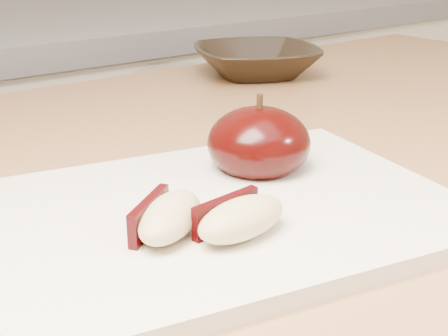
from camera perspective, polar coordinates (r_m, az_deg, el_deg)
cutting_board at (r=0.41m, az=0.00°, el=-4.02°), size 0.34×0.28×0.01m
apple_half at (r=0.47m, az=3.20°, el=2.30°), size 0.10×0.10×0.07m
apple_wedge_a at (r=0.37m, az=-5.17°, el=-4.44°), size 0.07×0.06×0.02m
apple_wedge_b at (r=0.37m, az=1.46°, el=-4.59°), size 0.07×0.04×0.02m
bowl at (r=0.83m, az=3.00°, el=9.75°), size 0.21×0.21×0.04m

